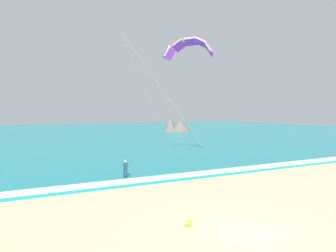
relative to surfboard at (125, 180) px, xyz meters
The scene contains 8 objects.
ground_plane 13.57m from the surfboard, 84.87° to the right, with size 200.00×200.00×0.00m, color beige.
sea 57.59m from the surfboard, 88.79° to the left, with size 200.00×120.00×0.20m, color teal.
surf_foam 1.88m from the surfboard, 49.52° to the right, with size 200.00×1.68×0.04m, color white.
surfboard is the anchor object (origin of this frame).
kitesurfer 0.91m from the surfboard, 69.24° to the left, with size 0.64×0.64×1.69m.
kite_primary 16.63m from the surfboard, 29.06° to the left, with size 11.04×7.37×12.60m.
headland_right 61.44m from the surfboard, 56.89° to the left, with size 8.46×6.83×3.98m.
beach_ball 11.46m from the surfboard, 93.94° to the right, with size 0.35×0.35×0.35m, color yellow.
Camera 1 is at (-9.94, -10.95, 5.73)m, focal length 33.36 mm.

